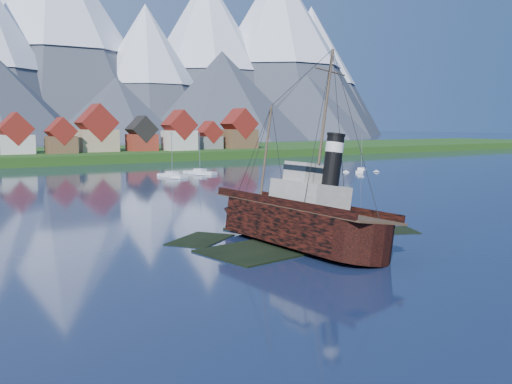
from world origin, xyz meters
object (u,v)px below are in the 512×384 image
tugboat_wreck (287,218)px  sailboat_f (172,176)px  sailboat_e (200,173)px  sailboat_d (361,171)px

tugboat_wreck → sailboat_f: tugboat_wreck is taller
tugboat_wreck → sailboat_e: bearing=67.5°
tugboat_wreck → sailboat_d: bearing=40.3°
tugboat_wreck → sailboat_e: 88.79m
sailboat_d → tugboat_wreck: bearing=-87.8°
sailboat_d → sailboat_f: bearing=-146.6°
tugboat_wreck → sailboat_f: bearing=72.9°
tugboat_wreck → sailboat_f: (21.89, 78.41, -2.54)m
sailboat_d → sailboat_f: (-48.93, 14.97, 0.01)m
tugboat_wreck → sailboat_e: (31.85, 82.85, -2.55)m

